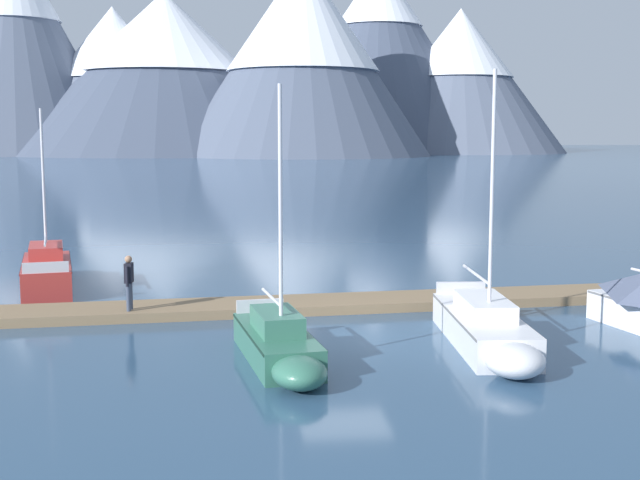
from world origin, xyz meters
name	(u,v)px	position (x,y,z in m)	size (l,w,h in m)	color
ground_plane	(344,338)	(0.00, 0.00, 0.00)	(700.00, 700.00, 0.00)	#2D4C6B
mountain_west_summit	(15,42)	(-57.24, 212.21, 29.42)	(58.46, 58.46, 56.77)	slate
mountain_central_massif	(114,76)	(-32.28, 213.72, 20.68)	(59.95, 59.95, 39.10)	slate
mountain_shoulder_ridge	(165,69)	(-18.46, 211.60, 22.71)	(87.61, 87.61, 42.88)	#424C60
mountain_east_summit	(303,51)	(16.34, 187.00, 25.45)	(62.69, 62.69, 47.48)	#4C566B
mountain_rear_spur	(379,55)	(42.22, 225.28, 28.10)	(70.92, 70.92, 54.76)	#424C60
mountain_north_horn	(460,77)	(63.93, 216.02, 21.34)	(60.20, 60.20, 40.45)	slate
dock	(327,304)	(0.00, 4.00, 0.15)	(24.06, 4.04, 0.30)	#846B4C
sailboat_nearest_berth	(47,270)	(-9.80, 8.79, 0.67)	(2.71, 6.57, 6.56)	#B2332D
sailboat_second_berth	(280,344)	(-1.97, -2.53, 0.51)	(2.14, 5.81, 6.84)	#336B56
sailboat_mid_dock_port	(487,329)	(3.59, -1.59, 0.54)	(2.08, 7.04, 7.30)	silver
person_on_dock	(129,279)	(-6.20, 3.00, 1.26)	(0.26, 0.59, 1.69)	#384256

